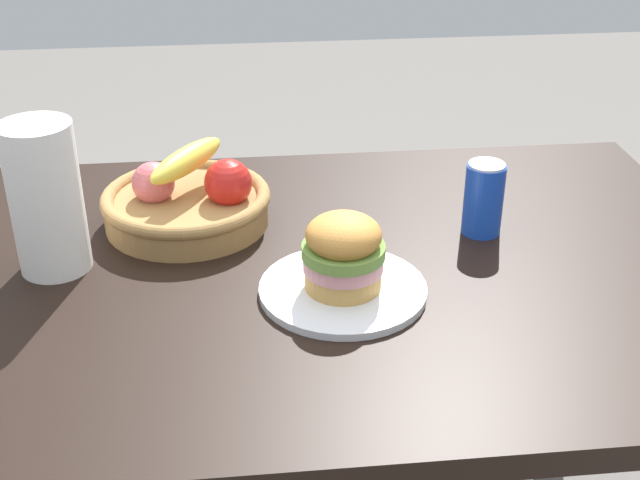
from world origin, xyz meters
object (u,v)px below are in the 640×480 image
Objects in this scene: paper_towel_roll at (46,199)px; sandwich at (343,252)px; soda_can at (484,198)px; plate at (343,290)px; fruit_basket at (188,200)px.

sandwich is at bearing -15.86° from paper_towel_roll.
soda_can is (0.26, 0.17, -0.01)m from sandwich.
plate is 0.31m from soda_can.
sandwich is 0.46m from paper_towel_roll.
plate is at bearing -146.74° from soda_can.
paper_towel_roll reaches higher than plate.
paper_towel_roll is at bearing 164.14° from plate.
fruit_basket is at bearing 132.71° from sandwich.
fruit_basket reaches higher than sandwich.
paper_towel_roll is (-0.44, 0.12, 0.11)m from plate.
fruit_basket is (-0.24, 0.25, 0.04)m from plate.
fruit_basket reaches higher than plate.
fruit_basket is at bearing 132.71° from plate.
paper_towel_roll is (-0.20, -0.13, 0.08)m from fruit_basket.
soda_can is 0.70m from paper_towel_roll.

